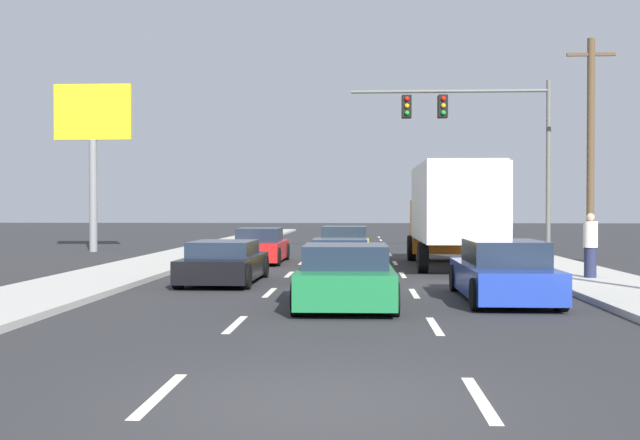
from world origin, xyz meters
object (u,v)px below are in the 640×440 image
(car_red, at_px, (260,247))
(roadside_billboard, at_px, (93,135))
(car_green, at_px, (346,277))
(car_black, at_px, (224,263))
(car_yellow, at_px, (344,246))
(car_blue, at_px, (503,273))
(utility_pole_mid, at_px, (591,146))
(pedestrian_near_corner, at_px, (590,245))
(box_truck, at_px, (453,209))
(traffic_signal_mast, at_px, (468,123))
(car_silver, at_px, (340,260))

(car_red, height_order, roadside_billboard, roadside_billboard)
(car_red, relative_size, car_green, 1.00)
(car_black, xyz_separation_m, car_yellow, (3.05, 7.61, 0.07))
(car_blue, distance_m, utility_pole_mid, 14.35)
(car_green, distance_m, pedestrian_near_corner, 8.35)
(car_black, xyz_separation_m, car_green, (3.33, -4.68, 0.05))
(box_truck, height_order, traffic_signal_mast, traffic_signal_mast)
(car_red, xyz_separation_m, box_truck, (6.75, -1.89, 1.40))
(car_silver, height_order, car_blue, car_blue)
(car_blue, bearing_deg, pedestrian_near_corner, 53.60)
(car_yellow, bearing_deg, car_green, -88.67)
(car_black, bearing_deg, roadside_billboard, 120.97)
(car_blue, distance_m, roadside_billboard, 24.03)
(pedestrian_near_corner, bearing_deg, car_red, 144.67)
(car_green, relative_size, utility_pole_mid, 0.51)
(box_truck, xyz_separation_m, car_blue, (-0.01, -9.24, -1.38))
(car_silver, xyz_separation_m, utility_pole_mid, (9.20, 7.78, 3.79))
(car_silver, relative_size, car_green, 1.00)
(car_red, bearing_deg, car_yellow, 0.91)
(roadside_billboard, bearing_deg, car_black, -59.03)
(traffic_signal_mast, height_order, utility_pole_mid, utility_pole_mid)
(car_green, bearing_deg, pedestrian_near_corner, 39.28)
(car_green, height_order, roadside_billboard, roadside_billboard)
(car_blue, bearing_deg, utility_pole_mid, 66.33)
(traffic_signal_mast, bearing_deg, car_red, -147.83)
(car_black, distance_m, pedestrian_near_corner, 9.82)
(car_red, relative_size, utility_pole_mid, 0.51)
(car_blue, relative_size, utility_pole_mid, 0.56)
(car_yellow, height_order, box_truck, box_truck)
(roadside_billboard, bearing_deg, car_green, -57.89)
(car_green, bearing_deg, utility_pole_mid, 57.06)
(roadside_billboard, distance_m, pedestrian_near_corner, 23.35)
(car_silver, relative_size, box_truck, 0.50)
(car_blue, bearing_deg, car_yellow, 108.12)
(car_red, distance_m, car_yellow, 3.08)
(car_yellow, xyz_separation_m, car_green, (0.29, -12.29, -0.02))
(utility_pole_mid, bearing_deg, car_yellow, -170.74)
(car_blue, height_order, utility_pole_mid, utility_pole_mid)
(utility_pole_mid, bearing_deg, roadside_billboard, 165.97)
(traffic_signal_mast, distance_m, roadside_billboard, 16.87)
(car_yellow, relative_size, utility_pole_mid, 0.49)
(car_blue, bearing_deg, traffic_signal_mast, 84.79)
(car_red, xyz_separation_m, roadside_billboard, (-8.56, 6.77, 4.79))
(car_silver, bearing_deg, car_black, -156.59)
(car_red, distance_m, car_blue, 13.02)
(car_black, height_order, pedestrian_near_corner, pedestrian_near_corner)
(traffic_signal_mast, bearing_deg, car_blue, -95.21)
(roadside_billboard, bearing_deg, utility_pole_mid, -14.03)
(box_truck, relative_size, traffic_signal_mast, 1.01)
(traffic_signal_mast, distance_m, utility_pole_mid, 5.60)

